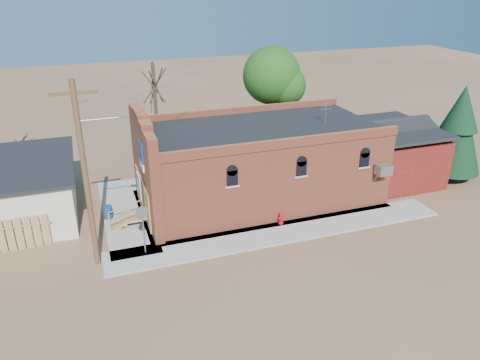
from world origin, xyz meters
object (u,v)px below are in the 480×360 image
object	(u,v)px
brick_bar	(255,164)
stop_sign	(142,217)
utility_pole	(86,173)
trash_barrel	(108,212)
fire_hydrant	(281,218)

from	to	relation	value
brick_bar	stop_sign	distance (m)	8.61
utility_pole	trash_barrel	world-z (taller)	utility_pole
stop_sign	trash_barrel	distance (m)	4.87
stop_sign	fire_hydrant	bearing A→B (deg)	1.83
utility_pole	trash_barrel	xyz separation A→B (m)	(0.84, 4.44, -4.31)
brick_bar	utility_pole	size ratio (longest dim) A/B	1.82
utility_pole	fire_hydrant	world-z (taller)	utility_pole
brick_bar	fire_hydrant	world-z (taller)	brick_bar
utility_pole	trash_barrel	bearing A→B (deg)	79.22
fire_hydrant	trash_barrel	size ratio (longest dim) A/B	0.91
stop_sign	trash_barrel	xyz separation A→B (m)	(-1.44, 4.36, -1.63)
brick_bar	utility_pole	world-z (taller)	utility_pole
brick_bar	utility_pole	xyz separation A→B (m)	(-9.79, -4.29, 2.43)
utility_pole	stop_sign	size ratio (longest dim) A/B	3.43
brick_bar	fire_hydrant	distance (m)	4.17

